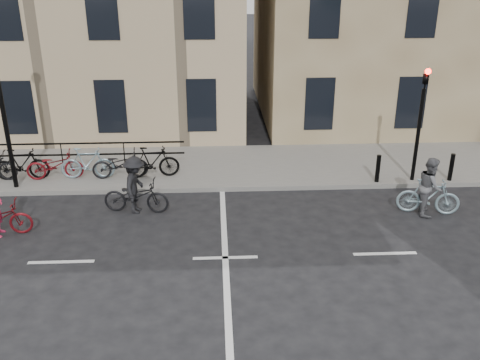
{
  "coord_description": "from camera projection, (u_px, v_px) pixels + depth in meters",
  "views": [
    {
      "loc": [
        -0.2,
        -11.41,
        6.88
      ],
      "look_at": [
        0.48,
        2.33,
        1.1
      ],
      "focal_mm": 40.0,
      "sensor_mm": 36.0,
      "label": 1
    }
  ],
  "objects": [
    {
      "name": "cyclist_grey",
      "position": [
        429.0,
        191.0,
        15.21
      ],
      "size": [
        1.82,
        0.95,
        1.7
      ],
      "rotation": [
        0.0,
        0.0,
        1.34
      ],
      "color": "#86A3AF",
      "rests_on": "ground"
    },
    {
      "name": "building_west",
      "position": [
        6.0,
        0.0,
        22.74
      ],
      "size": [
        20.0,
        10.0,
        10.0
      ],
      "primitive_type": "cube",
      "color": "tan",
      "rests_on": "sidewalk"
    },
    {
      "name": "sidewalk",
      "position": [
        106.0,
        169.0,
        18.49
      ],
      "size": [
        46.0,
        4.0,
        0.15
      ],
      "primitive_type": "cube",
      "color": "slate",
      "rests_on": "ground"
    },
    {
      "name": "bollard_west",
      "position": [
        451.0,
        167.0,
        17.2
      ],
      "size": [
        0.14,
        0.14,
        0.9
      ],
      "primitive_type": "cylinder",
      "color": "black",
      "rests_on": "sidewalk"
    },
    {
      "name": "parked_bikes",
      "position": [
        70.0,
        164.0,
        17.35
      ],
      "size": [
        7.25,
        1.23,
        1.05
      ],
      "color": "black",
      "rests_on": "sidewalk"
    },
    {
      "name": "ground",
      "position": [
        225.0,
        258.0,
        13.18
      ],
      "size": [
        120.0,
        120.0,
        0.0
      ],
      "primitive_type": "plane",
      "color": "black",
      "rests_on": "ground"
    },
    {
      "name": "cyclist_dark",
      "position": [
        136.0,
        191.0,
        15.31
      ],
      "size": [
        1.97,
        1.17,
        1.69
      ],
      "rotation": [
        0.0,
        0.0,
        1.44
      ],
      "color": "black",
      "rests_on": "ground"
    },
    {
      "name": "bollard_east",
      "position": [
        378.0,
        168.0,
        17.09
      ],
      "size": [
        0.14,
        0.14,
        0.9
      ],
      "primitive_type": "cylinder",
      "color": "black",
      "rests_on": "sidewalk"
    },
    {
      "name": "traffic_light",
      "position": [
        421.0,
        111.0,
        16.51
      ],
      "size": [
        0.18,
        0.3,
        3.9
      ],
      "color": "black",
      "rests_on": "sidewalk"
    }
  ]
}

